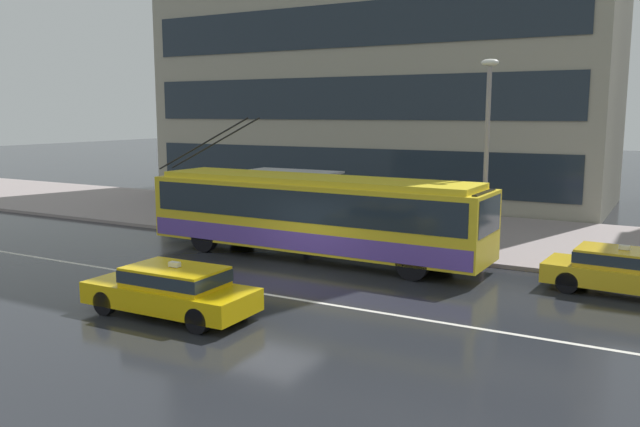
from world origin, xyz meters
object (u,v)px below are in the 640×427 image
(street_lamp, at_px, (487,142))
(trolleybus, at_px, (313,213))
(taxi_ahead_of_bus, at_px, (627,270))
(bus_shelter, at_px, (295,185))
(pedestrian_at_shelter, at_px, (444,206))
(pedestrian_approaching_curb, at_px, (306,212))
(taxi_oncoming_near, at_px, (172,288))

(street_lamp, bearing_deg, trolleybus, -156.18)
(taxi_ahead_of_bus, relative_size, street_lamp, 0.69)
(bus_shelter, relative_size, pedestrian_at_shelter, 1.95)
(pedestrian_at_shelter, bearing_deg, street_lamp, -14.74)
(trolleybus, distance_m, taxi_ahead_of_bus, 10.01)
(taxi_ahead_of_bus, xyz_separation_m, pedestrian_approaching_curb, (-11.77, 2.39, 0.42))
(bus_shelter, distance_m, pedestrian_at_shelter, 6.83)
(taxi_oncoming_near, xyz_separation_m, bus_shelter, (-3.15, 11.15, 1.35))
(pedestrian_at_shelter, height_order, street_lamp, street_lamp)
(taxi_oncoming_near, bearing_deg, bus_shelter, 105.75)
(pedestrian_approaching_curb, bearing_deg, pedestrian_at_shelter, 1.50)
(pedestrian_approaching_curb, bearing_deg, street_lamp, -2.13)
(pedestrian_approaching_curb, bearing_deg, bus_shelter, 136.96)
(taxi_oncoming_near, height_order, street_lamp, street_lamp)
(trolleybus, distance_m, pedestrian_at_shelter, 4.68)
(taxi_oncoming_near, distance_m, street_lamp, 11.57)
(trolleybus, bearing_deg, taxi_ahead_of_bus, 1.37)
(taxi_ahead_of_bus, height_order, pedestrian_at_shelter, pedestrian_at_shelter)
(pedestrian_at_shelter, bearing_deg, taxi_ahead_of_bus, -22.22)
(pedestrian_approaching_curb, bearing_deg, taxi_ahead_of_bus, -11.45)
(bus_shelter, bearing_deg, taxi_oncoming_near, -74.25)
(pedestrian_at_shelter, distance_m, street_lamp, 2.82)
(taxi_ahead_of_bus, relative_size, bus_shelter, 1.16)
(pedestrian_at_shelter, relative_size, street_lamp, 0.31)
(taxi_oncoming_near, bearing_deg, taxi_ahead_of_bus, 37.99)
(trolleybus, xyz_separation_m, taxi_ahead_of_bus, (9.97, 0.24, -0.88))
(taxi_oncoming_near, distance_m, pedestrian_approaching_curb, 10.25)
(pedestrian_at_shelter, relative_size, pedestrian_approaching_curb, 1.22)
(trolleybus, bearing_deg, pedestrian_at_shelter, 36.28)
(street_lamp, bearing_deg, bus_shelter, 170.66)
(taxi_ahead_of_bus, xyz_separation_m, pedestrian_at_shelter, (-6.20, 2.53, 1.07))
(street_lamp, bearing_deg, pedestrian_approaching_curb, 177.87)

